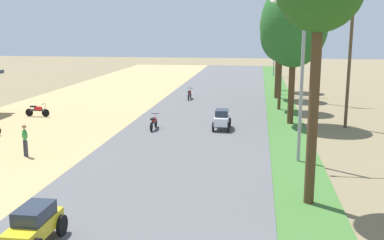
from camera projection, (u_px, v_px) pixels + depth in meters
parked_motorbike_fourth at (38, 110)px, 32.80m from camera, size 1.80×0.54×0.94m
pedestrian_on_shoulder at (25, 139)px, 22.56m from camera, size 0.43×0.41×1.62m
median_tree_second at (294, 24)px, 29.32m from camera, size 4.29×4.29×9.25m
median_tree_third at (282, 35)px, 34.63m from camera, size 3.21×3.21×7.82m
median_tree_fourth at (279, 27)px, 40.21m from camera, size 3.34×3.34×8.53m
median_tree_fifth at (280, 16)px, 45.38m from camera, size 3.06×3.06×9.33m
streetlamp_near at (302, 69)px, 21.13m from camera, size 3.16×0.20×7.64m
streetlamp_mid at (280, 48)px, 43.07m from camera, size 3.16×0.20×7.52m
streetlamp_far at (275, 39)px, 59.65m from camera, size 3.16×0.20×8.40m
utility_pole_near at (318, 43)px, 38.32m from camera, size 1.80×0.20×9.74m
utility_pole_far at (350, 53)px, 28.65m from camera, size 1.80×0.20×9.13m
car_sedan_yellow at (34, 225)px, 13.29m from camera, size 1.10×2.26×1.19m
car_hatchback_white at (222, 119)px, 28.62m from camera, size 1.04×2.00×1.23m
motorbike_ahead_third at (154, 122)px, 28.62m from camera, size 0.54×1.80×0.94m
motorbike_ahead_fourth at (190, 94)px, 40.64m from camera, size 0.54×1.80×0.94m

